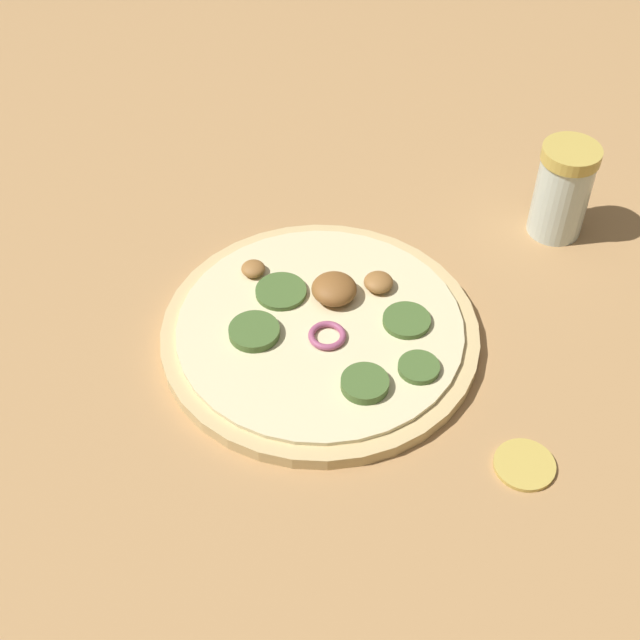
# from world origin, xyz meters

# --- Properties ---
(ground_plane) EXTENTS (3.00, 3.00, 0.00)m
(ground_plane) POSITION_xyz_m (0.00, 0.00, 0.00)
(ground_plane) COLOR tan
(pizza) EXTENTS (0.26, 0.26, 0.03)m
(pizza) POSITION_xyz_m (0.00, -0.00, 0.01)
(pizza) COLOR #D6B77A
(pizza) RESTS_ON ground_plane
(spice_jar) EXTENTS (0.05, 0.05, 0.09)m
(spice_jar) POSITION_xyz_m (0.13, -0.22, 0.05)
(spice_jar) COLOR silver
(spice_jar) RESTS_ON ground_plane
(loose_cap) EXTENTS (0.05, 0.05, 0.01)m
(loose_cap) POSITION_xyz_m (-0.13, -0.14, 0.00)
(loose_cap) COLOR gold
(loose_cap) RESTS_ON ground_plane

